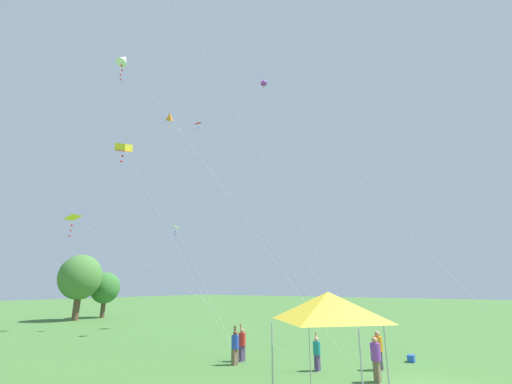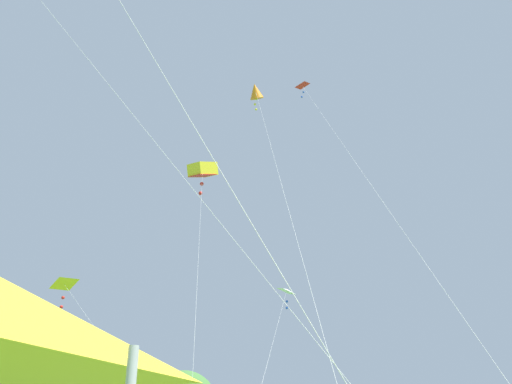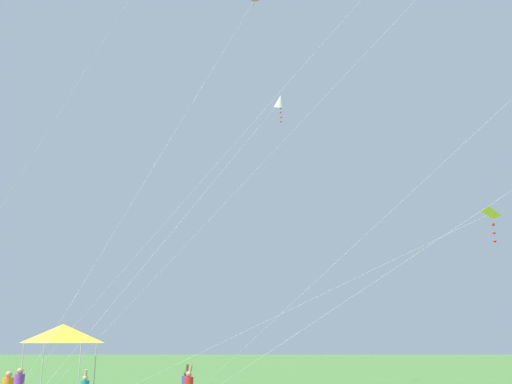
{
  "view_description": "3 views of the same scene",
  "coord_description": "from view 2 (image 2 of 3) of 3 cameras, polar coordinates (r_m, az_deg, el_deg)",
  "views": [
    {
      "loc": [
        -16.36,
        -2.11,
        3.99
      ],
      "look_at": [
        4.42,
        11.42,
        10.8
      ],
      "focal_mm": 24.0,
      "sensor_mm": 36.0,
      "label": 1
    },
    {
      "loc": [
        -3.85,
        -1.67,
        2.38
      ],
      "look_at": [
        3.36,
        15.35,
        10.82
      ],
      "focal_mm": 40.0,
      "sensor_mm": 36.0,
      "label": 2
    },
    {
      "loc": [
        25.91,
        12.53,
        2.92
      ],
      "look_at": [
        3.92,
        12.58,
        8.69
      ],
      "focal_mm": 40.0,
      "sensor_mm": 36.0,
      "label": 3
    }
  ],
  "objects": [
    {
      "name": "kite_yellow_delta_1",
      "position": [
        26.95,
        -18.62,
        -8.86
      ],
      "size": [
        2.85,
        20.06,
        9.57
      ],
      "color": "silver",
      "rests_on": "ground"
    },
    {
      "name": "kite_white_delta_3",
      "position": [
        29.89,
        3.09,
        -9.96
      ],
      "size": [
        9.65,
        15.66,
        10.29
      ],
      "color": "silver",
      "rests_on": "ground"
    },
    {
      "name": "kite_yellow_box_5",
      "position": [
        37.8,
        -5.36,
        2.18
      ],
      "size": [
        7.64,
        22.5,
        20.12
      ],
      "color": "silver",
      "rests_on": "ground"
    },
    {
      "name": "kite_red_delta_7",
      "position": [
        32.58,
        4.74,
        10.38
      ],
      "size": [
        6.93,
        20.09,
        21.69
      ],
      "color": "silver",
      "rests_on": "ground"
    },
    {
      "name": "kite_orange_diamond_6",
      "position": [
        34.95,
        -0.03,
        10.02
      ],
      "size": [
        8.48,
        22.79,
        22.91
      ],
      "color": "silver",
      "rests_on": "ground"
    }
  ]
}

